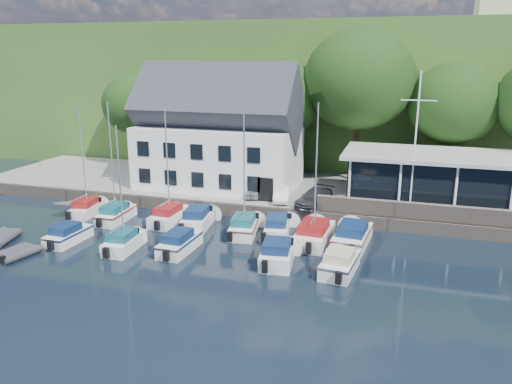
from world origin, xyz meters
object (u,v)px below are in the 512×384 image
at_px(car_silver, 253,190).
at_px(boat_r2_4, 340,261).
at_px(boat_r1_6, 316,177).
at_px(boat_r1_0, 83,165).
at_px(boat_r2_1, 120,188).
at_px(boat_r2_3, 277,252).
at_px(car_dgrey, 314,198).
at_px(boat_r1_2, 167,167).
at_px(boat_r2_2, 180,241).
at_px(harbor_building, 219,138).
at_px(flagpole, 415,144).
at_px(dinghy_0, 2,236).
at_px(car_white, 282,194).
at_px(boat_r1_1, 112,167).
at_px(boat_r1_5, 278,225).
at_px(boat_r1_7, 353,234).
at_px(boat_r1_4, 244,175).
at_px(boat_r2_0, 68,233).
at_px(club_pavilion, 426,178).
at_px(dinghy_1, 15,252).
at_px(boat_r1_3, 198,217).
at_px(car_blue, 356,197).

bearing_deg(car_silver, boat_r2_4, -62.37).
bearing_deg(boat_r1_6, boat_r1_0, -179.81).
bearing_deg(boat_r2_1, boat_r2_3, 1.21).
distance_m(boat_r2_1, boat_r2_4, 14.77).
bearing_deg(boat_r2_1, boat_r1_6, 19.95).
xyz_separation_m(car_dgrey, boat_r1_2, (-10.48, -4.59, 2.81)).
bearing_deg(boat_r2_2, boat_r1_0, 156.68).
xyz_separation_m(harbor_building, boat_r1_0, (-8.37, -8.54, -1.25)).
distance_m(flagpole, dinghy_0, 30.44).
relative_size(boat_r2_1, boat_r2_2, 1.54).
xyz_separation_m(car_white, boat_r1_1, (-11.90, -6.01, 2.79)).
bearing_deg(car_dgrey, boat_r1_5, -96.08).
relative_size(boat_r1_1, boat_r1_7, 1.27).
bearing_deg(boat_r1_4, dinghy_0, -166.36).
distance_m(car_silver, boat_r2_2, 10.99).
height_order(boat_r1_0, boat_r2_0, boat_r1_0).
height_order(club_pavilion, boat_r1_4, boat_r1_4).
relative_size(flagpole, boat_r2_4, 2.04).
bearing_deg(boat_r2_1, boat_r1_0, 136.80).
distance_m(car_silver, boat_r1_1, 11.66).
bearing_deg(boat_r1_4, boat_r1_7, -7.07).
height_order(boat_r1_1, boat_r1_5, boat_r1_1).
bearing_deg(dinghy_1, boat_r1_7, 35.80).
relative_size(boat_r1_5, boat_r1_7, 0.89).
distance_m(boat_r1_2, boat_r1_3, 4.43).
xyz_separation_m(boat_r2_1, dinghy_1, (-6.02, -3.27, -3.95)).
height_order(harbor_building, boat_r2_3, harbor_building).
bearing_deg(boat_r1_5, dinghy_0, -168.62).
relative_size(boat_r1_6, boat_r2_4, 1.81).
height_order(car_blue, boat_r1_5, car_blue).
height_order(car_white, boat_r2_4, car_white).
xyz_separation_m(club_pavilion, boat_r1_7, (-4.84, -8.53, -2.27)).
height_order(club_pavilion, boat_r1_5, club_pavilion).
bearing_deg(car_white, boat_r1_5, -89.79).
bearing_deg(boat_r2_1, club_pavilion, 32.73).
bearing_deg(dinghy_0, boat_r1_4, 7.86).
bearing_deg(dinghy_0, boat_r2_0, 0.33).
distance_m(boat_r1_3, dinghy_1, 12.67).
height_order(car_white, flagpole, flagpole).
relative_size(car_silver, dinghy_1, 1.10).
bearing_deg(boat_r1_6, car_blue, 74.29).
height_order(harbor_building, car_white, harbor_building).
relative_size(boat_r2_2, boat_r2_3, 1.07).
xyz_separation_m(boat_r1_4, boat_r2_0, (-11.23, -5.19, -3.74)).
relative_size(car_dgrey, boat_r1_1, 0.50).
bearing_deg(car_blue, club_pavilion, 31.70).
bearing_deg(club_pavilion, boat_r2_4, -110.65).
distance_m(boat_r1_3, boat_r2_0, 9.28).
bearing_deg(dinghy_1, car_white, 58.36).
xyz_separation_m(boat_r1_3, boat_r2_3, (7.51, -4.95, 0.00)).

